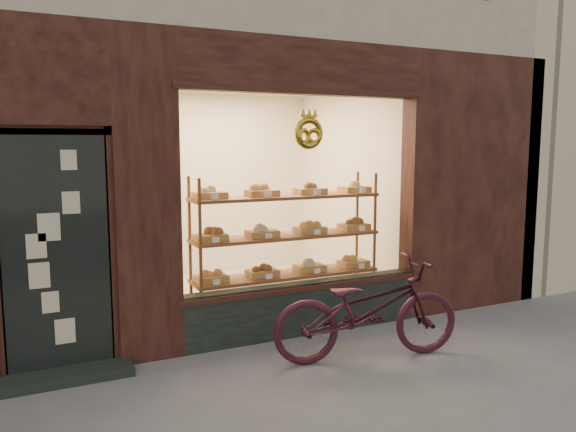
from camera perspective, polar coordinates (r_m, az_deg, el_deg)
ground at (r=4.37m, az=9.58°, el=-20.68°), size 90.00×90.00×0.00m
display_shelf at (r=6.40m, az=-0.16°, el=-3.29°), size 2.20×0.45×1.70m
bicycle at (r=5.45m, az=8.07°, el=-9.39°), size 1.93×1.00×0.96m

